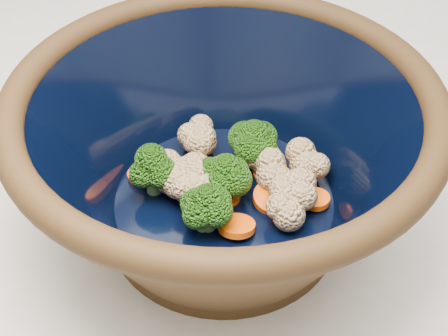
{
  "coord_description": "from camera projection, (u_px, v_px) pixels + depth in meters",
  "views": [
    {
      "loc": [
        0.24,
        -0.43,
        1.33
      ],
      "look_at": [
        0.03,
        -0.1,
        0.97
      ],
      "focal_mm": 50.0,
      "sensor_mm": 36.0,
      "label": 1
    }
  ],
  "objects": [
    {
      "name": "mixing_bowl",
      "position": [
        224.0,
        155.0,
        0.52
      ],
      "size": [
        0.4,
        0.4,
        0.15
      ],
      "rotation": [
        0.0,
        0.0,
        0.21
      ],
      "color": "black",
      "rests_on": "counter"
    },
    {
      "name": "vegetable_pile",
      "position": [
        221.0,
        174.0,
        0.54
      ],
      "size": [
        0.18,
        0.13,
        0.05
      ],
      "color": "#608442",
      "rests_on": "mixing_bowl"
    }
  ]
}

